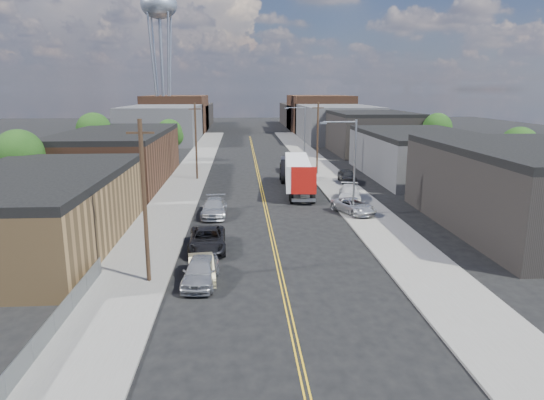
{
  "coord_description": "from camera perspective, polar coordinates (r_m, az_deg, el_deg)",
  "views": [
    {
      "loc": [
        -2.46,
        -18.46,
        11.63
      ],
      "look_at": [
        0.15,
        21.42,
        2.5
      ],
      "focal_mm": 32.0,
      "sensor_mm": 36.0,
      "label": 1
    }
  ],
  "objects": [
    {
      "name": "car_ahead_truck",
      "position": [
        70.61,
        1.96,
        3.97
      ],
      "size": [
        2.61,
        5.26,
        1.43
      ],
      "primitive_type": "imported",
      "rotation": [
        0.0,
        0.0,
        -0.04
      ],
      "color": "black",
      "rests_on": "ground"
    },
    {
      "name": "streetlight_near",
      "position": [
        45.05,
        9.22,
        4.66
      ],
      "size": [
        3.39,
        0.25,
        9.0
      ],
      "color": "gray",
      "rests_on": "ground"
    },
    {
      "name": "skyline_left_b",
      "position": [
        139.73,
        -11.12,
        9.91
      ],
      "size": [
        16.0,
        26.0,
        10.0
      ],
      "primitive_type": "cube",
      "color": "#472A1C",
      "rests_on": "ground"
    },
    {
      "name": "industrial_right_b",
      "position": [
        69.48,
        16.97,
        5.22
      ],
      "size": [
        14.0,
        24.0,
        6.1
      ],
      "color": "#3B3C3E",
      "rests_on": "ground"
    },
    {
      "name": "utility_pole_right",
      "position": [
        67.62,
        5.38,
        7.3
      ],
      "size": [
        1.6,
        0.26,
        10.0
      ],
      "color": "black",
      "rests_on": "ground"
    },
    {
      "name": "water_tower",
      "position": [
        131.32,
        -13.14,
        20.88
      ],
      "size": [
        9.0,
        9.0,
        36.9
      ],
      "color": "gray",
      "rests_on": "ground"
    },
    {
      "name": "tree_right_near",
      "position": [
        63.79,
        27.06,
        5.39
      ],
      "size": [
        4.6,
        4.48,
        7.44
      ],
      "color": "black",
      "rests_on": "ground"
    },
    {
      "name": "car_right_lot_c",
      "position": [
        62.18,
        8.82,
        2.83
      ],
      "size": [
        2.0,
        4.75,
        1.61
      ],
      "primitive_type": "imported",
      "rotation": [
        0.0,
        0.0,
        -0.02
      ],
      "color": "black",
      "rests_on": "sidewalk_right"
    },
    {
      "name": "skyline_right_a",
      "position": [
        115.92,
        7.52,
        8.99
      ],
      "size": [
        16.0,
        30.0,
        8.0
      ],
      "primitive_type": "cube",
      "color": "#3B3C3E",
      "rests_on": "ground"
    },
    {
      "name": "skyline_left_c",
      "position": [
        159.64,
        -10.2,
        9.75
      ],
      "size": [
        16.0,
        40.0,
        7.0
      ],
      "primitive_type": "cube",
      "color": "black",
      "rests_on": "ground"
    },
    {
      "name": "car_left_d",
      "position": [
        45.83,
        -6.82,
        -0.89
      ],
      "size": [
        2.33,
        5.56,
        1.61
      ],
      "primitive_type": "imported",
      "rotation": [
        0.0,
        0.0,
        -0.01
      ],
      "color": "#A7AAAC",
      "rests_on": "ground"
    },
    {
      "name": "car_right_lot_b",
      "position": [
        51.72,
        9.11,
        0.78
      ],
      "size": [
        3.31,
        5.82,
        1.59
      ],
      "primitive_type": "imported",
      "rotation": [
        0.0,
        0.0,
        -0.21
      ],
      "color": "silver",
      "rests_on": "sidewalk_right"
    },
    {
      "name": "sidewalk_right",
      "position": [
        65.61,
        6.82,
        2.63
      ],
      "size": [
        5.0,
        140.0,
        0.15
      ],
      "primitive_type": "cube",
      "color": "slate",
      "rests_on": "ground"
    },
    {
      "name": "car_right_lot_a",
      "position": [
        46.56,
        9.59,
        -0.69
      ],
      "size": [
        4.14,
        5.61,
        1.42
      ],
      "primitive_type": "imported",
      "rotation": [
        0.0,
        0.0,
        0.4
      ],
      "color": "#BABCC0",
      "rests_on": "sidewalk_right"
    },
    {
      "name": "centerline",
      "position": [
        64.57,
        -1.51,
        2.49
      ],
      "size": [
        0.32,
        120.0,
        0.01
      ],
      "primitive_type": "cube",
      "color": "gold",
      "rests_on": "ground"
    },
    {
      "name": "industrial_right_a",
      "position": [
        46.28,
        28.22,
        1.27
      ],
      "size": [
        14.0,
        22.0,
        7.1
      ],
      "color": "black",
      "rests_on": "ground"
    },
    {
      "name": "utility_pole_left_far",
      "position": [
        64.05,
        -8.94,
        6.9
      ],
      "size": [
        1.6,
        0.26,
        10.0
      ],
      "color": "black",
      "rests_on": "ground"
    },
    {
      "name": "utility_pole_left_near",
      "position": [
        29.75,
        -14.78,
        -0.17
      ],
      "size": [
        1.6,
        0.26,
        10.0
      ],
      "color": "black",
      "rests_on": "ground"
    },
    {
      "name": "skyline_right_b",
      "position": [
        140.43,
        5.54,
        10.11
      ],
      "size": [
        16.0,
        26.0,
        10.0
      ],
      "primitive_type": "cube",
      "color": "#472A1C",
      "rests_on": "ground"
    },
    {
      "name": "warehouse_brown",
      "position": [
        64.9,
        -17.64,
        4.89
      ],
      "size": [
        12.0,
        26.0,
        6.6
      ],
      "color": "#472A1C",
      "rests_on": "ground"
    },
    {
      "name": "ground",
      "position": [
        79.36,
        -1.94,
        4.43
      ],
      "size": [
        260.0,
        260.0,
        0.0
      ],
      "primitive_type": "plane",
      "color": "black",
      "rests_on": "ground"
    },
    {
      "name": "semi_truck",
      "position": [
        56.77,
        2.79,
        3.36
      ],
      "size": [
        3.57,
        15.4,
        3.98
      ],
      "rotation": [
        0.0,
        0.0,
        -0.08
      ],
      "color": "silver",
      "rests_on": "ground"
    },
    {
      "name": "tree_left_far",
      "position": [
        81.58,
        -11.93,
        7.63
      ],
      "size": [
        4.35,
        4.2,
        6.97
      ],
      "color": "black",
      "rests_on": "ground"
    },
    {
      "name": "sidewalk_left",
      "position": [
        64.89,
        -9.93,
        2.42
      ],
      "size": [
        5.0,
        140.0,
        0.15
      ],
      "primitive_type": "cube",
      "color": "slate",
      "rests_on": "ground"
    },
    {
      "name": "car_left_a",
      "position": [
        30.17,
        -8.41,
        -8.26
      ],
      "size": [
        2.29,
        4.97,
        1.65
      ],
      "primitive_type": "imported",
      "rotation": [
        0.0,
        0.0,
        -0.07
      ],
      "color": "#9FA0A4",
      "rests_on": "ground"
    },
    {
      "name": "streetlight_far",
      "position": [
        79.36,
        3.58,
        8.29
      ],
      "size": [
        3.39,
        0.25,
        9.0
      ],
      "color": "gray",
      "rests_on": "ground"
    },
    {
      "name": "tree_right_far",
      "position": [
        85.18,
        18.89,
        7.84
      ],
      "size": [
        4.85,
        4.76,
        7.91
      ],
      "color": "black",
      "rests_on": "ground"
    },
    {
      "name": "tree_left_mid",
      "position": [
        76.79,
        -20.16,
        7.5
      ],
      "size": [
        5.1,
        5.04,
        8.37
      ],
      "color": "black",
      "rests_on": "ground"
    },
    {
      "name": "industrial_right_c",
      "position": [
        94.04,
        11.45,
        7.84
      ],
      "size": [
        14.0,
        22.0,
        7.6
      ],
      "color": "black",
      "rests_on": "ground"
    },
    {
      "name": "chainlink_fence",
      "position": [
        26.16,
        -24.23,
        -13.14
      ],
      "size": [
        0.05,
        16.0,
        1.22
      ],
      "color": "slate",
      "rests_on": "ground"
    },
    {
      "name": "skyline_left_a",
      "position": [
        115.06,
        -12.66,
        8.76
      ],
      "size": [
        16.0,
        30.0,
        8.0
      ],
      "primitive_type": "cube",
      "color": "#3B3C3E",
      "rests_on": "ground"
    },
    {
      "name": "warehouse_tan",
      "position": [
        40.61,
        -26.15,
        -1.03
      ],
      "size": [
        12.0,
        22.0,
        5.6
      ],
      "color": "brown",
      "rests_on": "ground"
    },
    {
      "name": "skyline_right_c",
      "position": [
        160.25,
        4.38,
        9.93
      ],
      "size": [
        16.0,
        40.0,
        7.0
      ],
      "primitive_type": "cube",
      "color": "black",
      "rests_on": "ground"
    },
    {
      "name": "car_left_c",
      "position": [
        36.21,
        -7.62,
        -4.64
      ],
      "size": [
        2.92,
        5.91,
        1.61
      ],
      "primitive_type": "imported",
      "rotation": [
        0.0,
        0.0,
        0.04
      ],
      "color": "black",
      "rests_on": "ground"
    },
    {
      "name": "car_left_b",
      "position": [
        30.86,
        -8.31,
        -7.96
      ],
      "size": [
        2.08,
        4.57,
        1.45
      ],
      "primitive_type": "imported",
      "rotation": [
        0.0,
        0.0,
        0.13
      ],
      "color": "tan",
      "rests_on": "ground"
    },
    {
      "name": "tree_left_near",
      "position": [
        53.4,
        -27.53,
        4.47
      ],
      "size": [
        4.85,
        4.76,
        7.91
      ],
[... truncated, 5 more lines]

